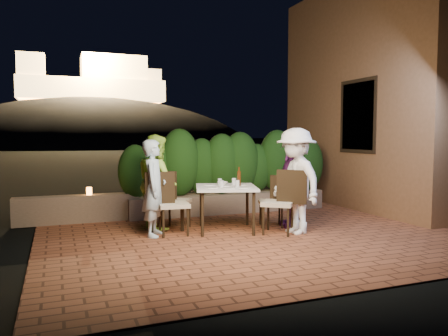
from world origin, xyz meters
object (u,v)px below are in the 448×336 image
dining_table (226,209)px  diner_blue (154,188)px  beer_bottle (239,176)px  chair_left_front (173,203)px  bowl (223,183)px  chair_right_back (271,201)px  chair_right_front (278,202)px  diner_white (296,181)px  chair_left_back (175,200)px  diner_green (157,182)px  diner_purple (291,183)px  parapet_lamp (89,191)px

dining_table → diner_blue: bearing=177.4°
dining_table → beer_bottle: beer_bottle is taller
beer_bottle → chair_left_front: 1.19m
dining_table → bowl: bowl is taller
chair_right_back → chair_right_front: bearing=95.3°
chair_right_front → chair_right_back: bearing=-67.5°
diner_blue → diner_white: diner_white is taller
chair_left_back → chair_right_back: 1.67m
chair_right_front → diner_white: size_ratio=0.61×
beer_bottle → chair_right_front: (0.50, -0.46, -0.39)m
beer_bottle → diner_green: size_ratio=0.20×
diner_white → diner_blue: bearing=-112.0°
bowl → chair_left_front: 1.02m
chair_right_front → dining_table: bearing=3.3°
beer_bottle → diner_blue: 1.43m
diner_purple → parapet_lamp: 3.71m
chair_right_front → diner_white: (0.27, -0.09, 0.34)m
dining_table → bowl: size_ratio=5.31×
dining_table → diner_purple: 1.25m
chair_left_front → chair_right_back: bearing=4.6°
bowl → beer_bottle: bearing=-63.3°
dining_table → chair_right_back: chair_right_back is taller
bowl → chair_right_front: size_ratio=0.18×
dining_table → chair_right_front: 0.88m
beer_bottle → chair_right_back: bearing=6.8°
diner_green → dining_table: bearing=-124.3°
chair_right_front → beer_bottle: bearing=-4.5°
chair_right_front → parapet_lamp: bearing=0.8°
dining_table → chair_right_front: (0.71, -0.50, 0.15)m
bowl → chair_right_back: size_ratio=0.21×
bowl → chair_right_back: bearing=-17.5°
chair_right_back → diner_blue: (-2.06, 0.02, 0.31)m
dining_table → chair_left_back: size_ratio=1.00×
dining_table → chair_left_front: bearing=177.9°
diner_purple → chair_left_back: bearing=-99.4°
bowl → chair_left_front: (-0.95, -0.26, -0.26)m
parapet_lamp → chair_left_front: bearing=-53.3°
chair_left_front → bowl: bearing=20.0°
chair_right_back → diner_purple: (0.33, -0.13, 0.31)m
diner_blue → diner_purple: 2.40m
dining_table → chair_left_back: (-0.75, 0.48, 0.12)m
dining_table → chair_left_front: (-0.90, 0.03, 0.14)m
beer_bottle → diner_white: bearing=-35.4°
beer_bottle → diner_purple: diner_purple is taller
chair_left_front → diner_white: size_ratio=0.59×
beer_bottle → parapet_lamp: (-2.30, 1.67, -0.34)m
diner_blue → diner_green: size_ratio=0.95×
dining_table → chair_right_front: bearing=-34.8°
dining_table → chair_left_back: 0.90m
diner_white → chair_left_front: bearing=-113.9°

